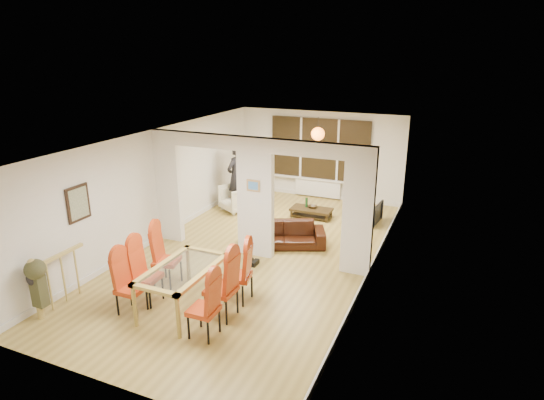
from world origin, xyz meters
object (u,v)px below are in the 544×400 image
Objects in this scene: dining_chair_rb at (221,285)px; coffee_table at (311,213)px; dining_chair_lb at (146,273)px; bowl at (312,207)px; dining_chair_la at (131,285)px; sofa at (284,234)px; dining_chair_lc at (166,257)px; person at (236,176)px; armchair at (237,198)px; dining_table at (184,288)px; television at (374,213)px; bottle at (307,202)px; dining_chair_rc at (238,272)px; dining_chair_ra at (203,305)px.

dining_chair_rb reaches higher than coffee_table.
dining_chair_lb is 5.48m from bowl.
sofa is at bearing 69.29° from dining_chair_la.
dining_chair_la is 0.90× the size of dining_chair_rb.
dining_chair_lb is at bearing -97.43° from dining_chair_lc.
dining_chair_lc is at bearing 24.37° from person.
dining_chair_rb is 1.08× the size of coffee_table.
armchair is (-0.77, 5.34, -0.17)m from dining_chair_la.
person is at bearing 98.40° from dining_chair_la.
bowl is (0.59, 5.24, -0.11)m from dining_table.
dining_chair_lb reaches higher than television.
bowl is at bearing 5.13° from bottle.
person reaches higher than dining_chair_rc.
dining_chair_lb reaches higher than armchair.
television is (3.71, 0.55, -0.10)m from armchair.
coffee_table is (-0.16, 5.74, -0.41)m from dining_chair_ra.
bowl is (0.17, 0.01, -0.11)m from bottle.
dining_chair_lc is 0.60× the size of sofa.
dining_table is at bearing 32.41° from dining_chair_la.
dining_chair_ra reaches higher than dining_table.
dining_chair_lc is at bearing 168.36° from dining_chair_rc.
sofa is at bearing 49.15° from dining_chair_lc.
person is at bearing 107.55° from dining_table.
dining_chair_la is 0.57× the size of person.
person is at bearing 87.95° from dining_chair_lc.
dining_table is 5.24m from bottle.
dining_chair_rb is 0.58m from dining_chair_rc.
dining_chair_rb is 1.06× the size of dining_chair_rc.
sofa is 6.77× the size of bottle.
bottle is at bearing 107.47° from person.
dining_chair_rb is at bearing -86.70° from bottle.
bottle is (2.04, 0.13, -0.53)m from person.
dining_chair_ra is 0.59m from dining_chair_rb.
dining_chair_rb reaches higher than dining_table.
dining_table is at bearing -94.68° from bottle.
dining_chair_rb is 5.01× the size of bowl.
dining_chair_ra is 0.57× the size of sofa.
person reaches higher than dining_chair_rb.
dining_chair_lb is 1.44m from dining_chair_rb.
dining_chair_ra is at bearing -22.48° from dining_chair_lb.
bowl is at bearing 66.56° from sofa.
dining_chair_lb is at bearing -135.54° from sofa.
dining_chair_ra is 1.17m from dining_chair_rc.
dining_chair_la is 3.81× the size of bottle.
dining_chair_ra is at bearing 171.09° from television.
dining_table is at bearing -41.97° from armchair.
dining_table reaches higher than bottle.
bottle is (-0.30, 5.20, -0.20)m from dining_chair_rb.
sofa is at bearing 90.97° from dining_chair_ra.
dining_chair_ra is (1.52, -1.16, -0.02)m from dining_chair_lc.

